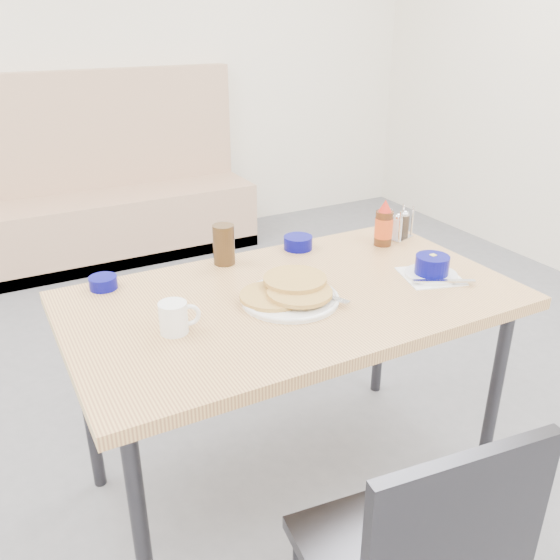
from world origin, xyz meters
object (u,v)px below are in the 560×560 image
booth_bench (111,205)px  dining_table (293,312)px  creamer_bowl (103,283)px  grits_setting (432,268)px  pancake_plate (290,294)px  condiment_caddy (401,227)px  syrup_bottle (384,226)px  diner_chair (417,560)px  butter_bowl (298,243)px  amber_tumbler (224,244)px  coffee_mug (175,317)px

booth_bench → dining_table: 2.56m
creamer_bowl → booth_bench: bearing=76.9°
grits_setting → dining_table: bearing=168.0°
pancake_plate → condiment_caddy: (0.65, 0.27, 0.02)m
dining_table → syrup_bottle: 0.57m
diner_chair → creamer_bowl: bearing=114.5°
grits_setting → creamer_bowl: size_ratio=2.70×
creamer_bowl → dining_table: bearing=-32.8°
butter_bowl → condiment_caddy: bearing=-12.7°
grits_setting → amber_tumbler: (-0.56, 0.44, 0.04)m
pancake_plate → syrup_bottle: (0.54, 0.24, 0.06)m
pancake_plate → amber_tumbler: bearing=99.6°
butter_bowl → condiment_caddy: (0.41, -0.09, 0.02)m
pancake_plate → coffee_mug: size_ratio=2.59×
coffee_mug → dining_table: bearing=7.0°
butter_bowl → dining_table: bearing=-122.2°
creamer_bowl → butter_bowl: butter_bowl is taller
pancake_plate → coffee_mug: (-0.38, -0.02, 0.02)m
booth_bench → creamer_bowl: (-0.51, -2.20, 0.43)m
grits_setting → syrup_bottle: bearing=82.8°
dining_table → creamer_bowl: 0.62m
diner_chair → coffee_mug: bearing=115.4°
dining_table → condiment_caddy: (0.62, 0.24, 0.11)m
coffee_mug → pancake_plate: bearing=3.4°
coffee_mug → diner_chair: bearing=-71.2°
dining_table → condiment_caddy: 0.67m
booth_bench → condiment_caddy: size_ratio=15.23×
diner_chair → creamer_bowl: size_ratio=9.84×
coffee_mug → grits_setting: size_ratio=0.48×
coffee_mug → amber_tumbler: size_ratio=0.82×
pancake_plate → grits_setting: grits_setting is taller
condiment_caddy → coffee_mug: bearing=177.9°
butter_bowl → syrup_bottle: bearing=-21.1°
coffee_mug → creamer_bowl: coffee_mug is taller
coffee_mug → condiment_caddy: bearing=15.9°
pancake_plate → diner_chair: bearing=-98.8°
diner_chair → dining_table: bearing=86.2°
diner_chair → coffee_mug: (-0.26, 0.75, 0.30)m
creamer_bowl → amber_tumbler: (0.42, 0.01, 0.05)m
amber_tumbler → butter_bowl: bearing=-0.3°
diner_chair → butter_bowl: size_ratio=8.19×
diner_chair → amber_tumbler: size_ratio=6.19×
grits_setting → butter_bowl: size_ratio=2.25×
booth_bench → diner_chair: (-0.15, -3.33, 0.16)m
creamer_bowl → condiment_caddy: size_ratio=0.72×
amber_tumbler → syrup_bottle: (0.60, -0.12, 0.01)m
grits_setting → pancake_plate: bearing=171.5°
coffee_mug → creamer_bowl: (-0.11, 0.38, -0.03)m
grits_setting → diner_chair: bearing=-131.6°
grits_setting → butter_bowl: grits_setting is taller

